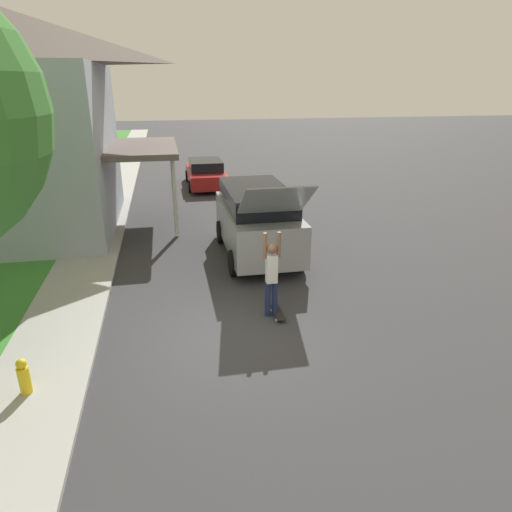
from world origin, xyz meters
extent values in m
plane|color=#333335|center=(0.00, 0.00, 0.00)|extent=(120.00, 120.00, 0.00)
cube|color=#9E9E99|center=(-3.60, 6.00, 0.05)|extent=(1.80, 80.00, 0.10)
cube|color=#5B514C|center=(-1.91, 8.95, 2.88)|extent=(2.60, 5.03, 0.20)
cylinder|color=silver|center=(-0.81, 7.15, 1.43)|extent=(0.16, 0.16, 2.70)
cube|color=gray|center=(1.61, 4.75, 0.96)|extent=(2.00, 4.68, 1.22)
cube|color=black|center=(1.61, 4.87, 1.86)|extent=(1.84, 3.65, 0.59)
cylinder|color=black|center=(0.65, 6.20, 0.37)|extent=(0.24, 0.75, 0.75)
cylinder|color=black|center=(2.56, 6.20, 0.37)|extent=(0.24, 0.75, 0.75)
cylinder|color=black|center=(0.65, 3.30, 0.37)|extent=(0.24, 0.75, 0.75)
cylinder|color=black|center=(2.56, 3.30, 0.37)|extent=(0.24, 0.75, 0.75)
cube|color=gray|center=(1.61, 2.36, 2.36)|extent=(1.76, 1.36, 0.97)
cube|color=maroon|center=(0.98, 15.28, 0.55)|extent=(1.82, 4.58, 0.68)
cube|color=black|center=(0.98, 15.17, 1.14)|extent=(1.60, 2.38, 0.50)
cylinder|color=black|center=(0.10, 16.66, 0.30)|extent=(0.20, 0.61, 0.61)
cylinder|color=black|center=(1.86, 16.66, 0.30)|extent=(0.20, 0.61, 0.61)
cylinder|color=black|center=(0.10, 13.91, 0.30)|extent=(0.20, 0.61, 0.61)
cylinder|color=black|center=(1.86, 13.91, 0.30)|extent=(0.20, 0.61, 0.61)
cylinder|color=#192347|center=(1.06, 0.77, 0.43)|extent=(0.13, 0.13, 0.86)
cylinder|color=#192347|center=(1.23, 0.77, 0.43)|extent=(0.13, 0.13, 0.86)
cube|color=silver|center=(1.14, 0.77, 1.19)|extent=(0.25, 0.20, 0.66)
sphere|color=brown|center=(1.14, 0.77, 1.67)|extent=(0.24, 0.24, 0.24)
cylinder|color=brown|center=(0.98, 0.77, 1.76)|extent=(0.09, 0.09, 0.58)
cylinder|color=brown|center=(1.30, 0.77, 1.76)|extent=(0.09, 0.09, 0.58)
cube|color=black|center=(1.29, 0.71, 0.09)|extent=(0.21, 0.81, 0.02)
cylinder|color=silver|center=(1.20, 0.97, 0.03)|extent=(0.03, 0.06, 0.06)
cylinder|color=silver|center=(1.39, 0.97, 0.03)|extent=(0.03, 0.06, 0.06)
cylinder|color=silver|center=(1.20, 0.46, 0.03)|extent=(0.03, 0.06, 0.06)
cylinder|color=silver|center=(1.39, 0.46, 0.03)|extent=(0.03, 0.06, 0.06)
cylinder|color=gold|center=(-3.69, -1.30, 0.35)|extent=(0.20, 0.20, 0.50)
sphere|color=gold|center=(-3.69, -1.30, 0.68)|extent=(0.18, 0.18, 0.18)
camera|label=1|loc=(-1.06, -8.51, 5.15)|focal=32.00mm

